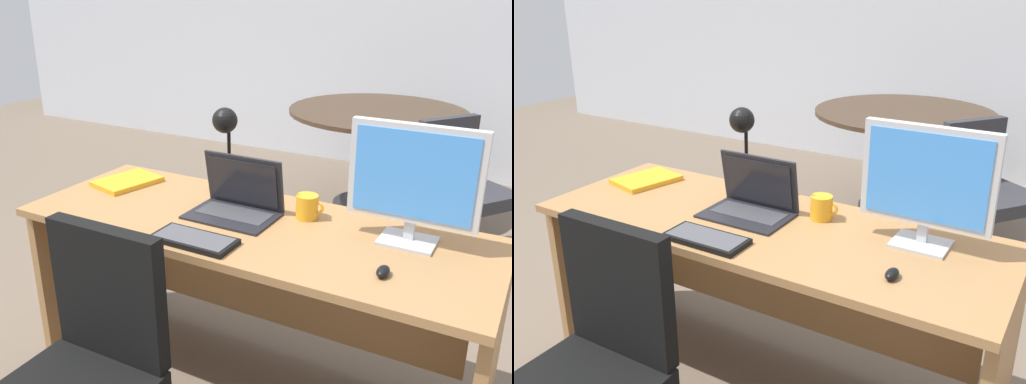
{
  "view_description": "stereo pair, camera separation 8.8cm",
  "coord_description": "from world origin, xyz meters",
  "views": [
    {
      "loc": [
        0.99,
        -1.76,
        1.65
      ],
      "look_at": [
        0.0,
        0.03,
        0.88
      ],
      "focal_mm": 39.24,
      "sensor_mm": 36.0,
      "label": 1
    },
    {
      "loc": [
        1.07,
        -1.71,
        1.65
      ],
      "look_at": [
        0.0,
        0.03,
        0.88
      ],
      "focal_mm": 39.24,
      "sensor_mm": 36.0,
      "label": 2
    }
  ],
  "objects": [
    {
      "name": "keyboard",
      "position": [
        -0.1,
        -0.25,
        0.77
      ],
      "size": [
        0.31,
        0.14,
        0.02
      ],
      "color": "black",
      "rests_on": "desk"
    },
    {
      "name": "monitor",
      "position": [
        0.58,
        0.12,
        1.0
      ],
      "size": [
        0.47,
        0.16,
        0.44
      ],
      "color": "#B7BABF",
      "rests_on": "desk"
    },
    {
      "name": "mouse",
      "position": [
        0.58,
        -0.16,
        0.77
      ],
      "size": [
        0.04,
        0.07,
        0.03
      ],
      "color": "black",
      "rests_on": "desk"
    },
    {
      "name": "laptop",
      "position": [
        -0.1,
        0.07,
        0.83
      ],
      "size": [
        0.35,
        0.24,
        0.23
      ],
      "color": "black",
      "rests_on": "desk"
    },
    {
      "name": "meeting_table",
      "position": [
        -0.18,
        2.2,
        0.59
      ],
      "size": [
        1.29,
        1.29,
        0.77
      ],
      "color": "black",
      "rests_on": "ground"
    },
    {
      "name": "book",
      "position": [
        -0.74,
        0.12,
        0.77
      ],
      "size": [
        0.27,
        0.32,
        0.02
      ],
      "color": "orange",
      "rests_on": "desk"
    },
    {
      "name": "desk_lamp",
      "position": [
        -0.26,
        0.23,
        1.04
      ],
      "size": [
        0.12,
        0.14,
        0.39
      ],
      "color": "black",
      "rests_on": "desk"
    },
    {
      "name": "coffee_mug",
      "position": [
        0.17,
        0.15,
        0.81
      ],
      "size": [
        0.12,
        0.09,
        0.1
      ],
      "color": "orange",
      "rests_on": "desk"
    },
    {
      "name": "desk",
      "position": [
        0.0,
        0.05,
        0.53
      ],
      "size": [
        1.89,
        0.7,
        0.76
      ],
      "color": "#9E7042",
      "rests_on": "ground"
    },
    {
      "name": "meeting_chair_near",
      "position": [
        0.54,
        1.66,
        0.36
      ],
      "size": [
        0.65,
        0.65,
        0.87
      ],
      "color": "black",
      "rests_on": "ground"
    },
    {
      "name": "back_wall",
      "position": [
        0.0,
        3.31,
        1.4
      ],
      "size": [
        10.0,
        0.1,
        2.8
      ],
      "primitive_type": "cube",
      "color": "silver",
      "rests_on": "ground"
    },
    {
      "name": "ground",
      "position": [
        0.0,
        1.5,
        0.0
      ],
      "size": [
        12.0,
        12.0,
        0.0
      ],
      "primitive_type": "plane",
      "color": "#6B5B4C"
    }
  ]
}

